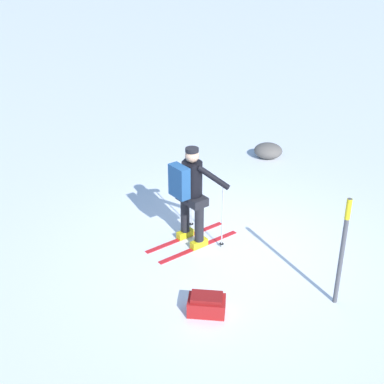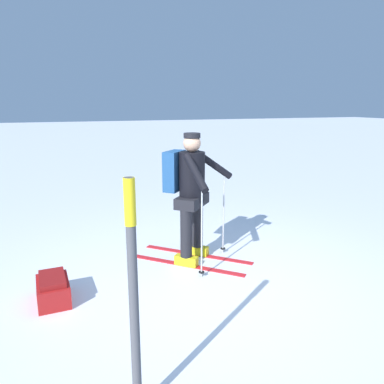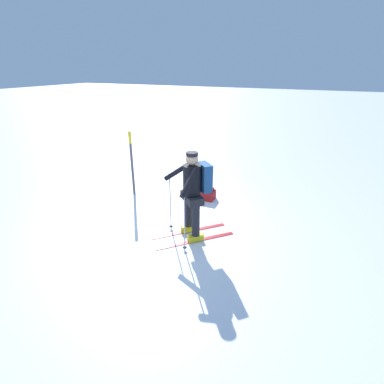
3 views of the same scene
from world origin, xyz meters
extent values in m
plane|color=white|center=(0.00, 0.00, 0.00)|extent=(80.00, 80.00, 0.00)
cube|color=red|center=(0.72, -0.15, 0.01)|extent=(1.15, 1.21, 0.01)
cube|color=yellow|center=(0.72, -0.15, 0.07)|extent=(0.29, 0.29, 0.12)
cylinder|color=black|center=(0.72, -0.15, 0.48)|extent=(0.15, 0.15, 0.70)
cube|color=red|center=(0.44, 0.11, 0.01)|extent=(1.15, 1.21, 0.01)
cube|color=yellow|center=(0.44, 0.11, 0.07)|extent=(0.29, 0.29, 0.12)
cylinder|color=black|center=(0.44, 0.11, 0.48)|extent=(0.15, 0.15, 0.70)
cube|color=black|center=(0.58, -0.02, 0.83)|extent=(0.58, 0.57, 0.14)
cylinder|color=black|center=(0.58, -0.02, 1.14)|extent=(0.33, 0.33, 0.63)
sphere|color=tan|center=(0.58, -0.02, 1.57)|extent=(0.22, 0.22, 0.22)
cylinder|color=black|center=(0.58, -0.02, 1.67)|extent=(0.21, 0.21, 0.06)
cube|color=navy|center=(0.75, 0.16, 1.20)|extent=(0.38, 0.37, 0.52)
cylinder|color=#B2B7BC|center=(0.67, -0.52, 0.58)|extent=(0.02, 0.02, 1.15)
cylinder|color=black|center=(0.67, -0.52, 0.06)|extent=(0.07, 0.07, 0.01)
cylinder|color=black|center=(0.68, -0.36, 1.26)|extent=(0.12, 0.53, 0.41)
cylinder|color=#B2B7BC|center=(0.08, 0.04, 0.58)|extent=(0.02, 0.02, 1.15)
cylinder|color=black|center=(0.08, 0.04, 0.06)|extent=(0.07, 0.07, 0.01)
cylinder|color=black|center=(0.23, 0.06, 1.26)|extent=(0.53, 0.15, 0.41)
cube|color=maroon|center=(0.09, 1.74, 0.11)|extent=(0.53, 0.35, 0.23)
cube|color=maroon|center=(0.09, 1.74, 0.26)|extent=(0.44, 0.28, 0.06)
cylinder|color=#4C4C51|center=(-1.67, 1.21, 0.82)|extent=(0.06, 0.06, 1.64)
cylinder|color=yellow|center=(-1.67, 1.21, 1.49)|extent=(0.07, 0.07, 0.29)
ellipsoid|color=#5B5651|center=(-0.54, -3.87, 0.18)|extent=(0.64, 0.54, 0.35)
camera|label=1|loc=(-0.65, 7.51, 4.78)|focal=50.00mm
camera|label=2|loc=(-3.81, 1.61, 2.07)|focal=35.00mm
camera|label=3|loc=(2.76, -4.60, 3.11)|focal=28.00mm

